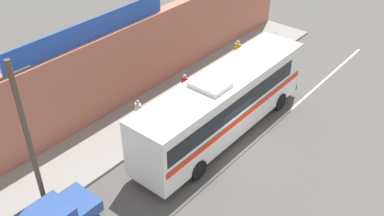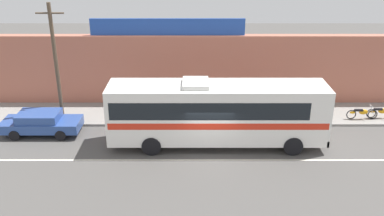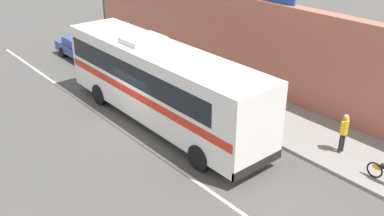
# 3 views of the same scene
# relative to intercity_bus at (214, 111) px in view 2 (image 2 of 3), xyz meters

# --- Properties ---
(ground_plane) EXTENTS (70.00, 70.00, 0.00)m
(ground_plane) POSITION_rel_intercity_bus_xyz_m (-0.36, -1.00, -2.07)
(ground_plane) COLOR #4F4C49
(sidewalk_slab) EXTENTS (30.00, 3.60, 0.14)m
(sidewalk_slab) POSITION_rel_intercity_bus_xyz_m (-0.36, 4.20, -2.00)
(sidewalk_slab) COLOR gray
(sidewalk_slab) RESTS_ON ground_plane
(storefront_facade) EXTENTS (30.00, 0.70, 4.80)m
(storefront_facade) POSITION_rel_intercity_bus_xyz_m (-0.36, 6.35, 0.33)
(storefront_facade) COLOR #B26651
(storefront_facade) RESTS_ON ground_plane
(storefront_billboard) EXTENTS (10.17, 0.12, 1.10)m
(storefront_billboard) POSITION_rel_intercity_bus_xyz_m (-2.90, 6.35, 3.28)
(storefront_billboard) COLOR #234CAD
(storefront_billboard) RESTS_ON storefront_facade
(road_center_stripe) EXTENTS (30.00, 0.14, 0.01)m
(road_center_stripe) POSITION_rel_intercity_bus_xyz_m (-0.36, -1.80, -2.06)
(road_center_stripe) COLOR silver
(road_center_stripe) RESTS_ON ground_plane
(intercity_bus) EXTENTS (11.89, 2.66, 3.78)m
(intercity_bus) POSITION_rel_intercity_bus_xyz_m (0.00, 0.00, 0.00)
(intercity_bus) COLOR white
(intercity_bus) RESTS_ON ground_plane
(parked_car) EXTENTS (4.56, 1.91, 1.37)m
(parked_car) POSITION_rel_intercity_bus_xyz_m (-10.20, 1.36, -1.33)
(parked_car) COLOR #2D4C93
(parked_car) RESTS_ON ground_plane
(utility_pole) EXTENTS (1.60, 0.22, 7.36)m
(utility_pole) POSITION_rel_intercity_bus_xyz_m (-9.31, 2.70, 1.88)
(utility_pole) COLOR brown
(utility_pole) RESTS_ON sidewalk_slab
(motorcycle_orange) EXTENTS (1.97, 0.56, 0.94)m
(motorcycle_orange) POSITION_rel_intercity_bus_xyz_m (9.40, 3.20, -1.50)
(motorcycle_orange) COLOR black
(motorcycle_orange) RESTS_ON sidewalk_slab
(motorcycle_purple) EXTENTS (1.88, 0.56, 0.94)m
(motorcycle_purple) POSITION_rel_intercity_bus_xyz_m (10.69, 3.36, -1.50)
(motorcycle_purple) COLOR black
(motorcycle_purple) RESTS_ON sidewalk_slab
(pedestrian_by_curb) EXTENTS (0.30, 0.48, 1.67)m
(pedestrian_by_curb) POSITION_rel_intercity_bus_xyz_m (6.99, 3.84, -0.96)
(pedestrian_by_curb) COLOR black
(pedestrian_by_curb) RESTS_ON sidewalk_slab
(pedestrian_near_shop) EXTENTS (0.30, 0.48, 1.61)m
(pedestrian_near_shop) POSITION_rel_intercity_bus_xyz_m (-2.37, 3.89, -1.00)
(pedestrian_near_shop) COLOR brown
(pedestrian_near_shop) RESTS_ON sidewalk_slab
(pedestrian_far_right) EXTENTS (0.30, 0.48, 1.60)m
(pedestrian_far_right) POSITION_rel_intercity_bus_xyz_m (1.37, 3.75, -1.00)
(pedestrian_far_right) COLOR brown
(pedestrian_far_right) RESTS_ON sidewalk_slab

